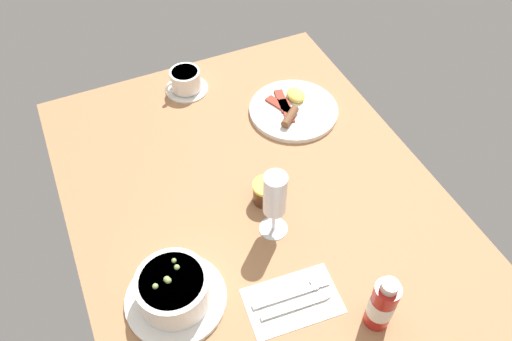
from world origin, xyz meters
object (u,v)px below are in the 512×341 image
at_px(porridge_bowl, 174,291).
at_px(breakfast_plate, 293,109).
at_px(wine_glass, 274,198).
at_px(sauce_bottle_red, 382,305).
at_px(coffee_cup, 185,81).
at_px(jam_jar, 266,192).
at_px(cutlery_setting, 295,300).

distance_m(porridge_bowl, breakfast_plate, 0.61).
bearing_deg(wine_glass, sauce_bottle_red, 18.51).
bearing_deg(coffee_cup, porridge_bowl, -20.94).
relative_size(jam_jar, sauce_bottle_red, 0.42).
relative_size(cutlery_setting, breakfast_plate, 0.83).
xyz_separation_m(porridge_bowl, wine_glass, (-0.08, 0.25, 0.07)).
bearing_deg(porridge_bowl, breakfast_plate, 130.54).
relative_size(sauce_bottle_red, breakfast_plate, 0.61).
bearing_deg(cutlery_setting, porridge_bowl, -114.34).
distance_m(porridge_bowl, jam_jar, 0.31).
height_order(cutlery_setting, sauce_bottle_red, sauce_bottle_red).
relative_size(porridge_bowl, sauce_bottle_red, 1.38).
bearing_deg(breakfast_plate, porridge_bowl, -49.46).
height_order(porridge_bowl, wine_glass, wine_glass).
height_order(coffee_cup, breakfast_plate, coffee_cup).
distance_m(coffee_cup, sauce_bottle_red, 0.81).
relative_size(jam_jar, breakfast_plate, 0.26).
xyz_separation_m(cutlery_setting, wine_glass, (-0.17, 0.03, 0.11)).
xyz_separation_m(porridge_bowl, cutlery_setting, (0.10, 0.22, -0.04)).
bearing_deg(wine_glass, breakfast_plate, 146.30).
height_order(porridge_bowl, jam_jar, porridge_bowl).
bearing_deg(jam_jar, wine_glass, -14.24).
bearing_deg(coffee_cup, cutlery_setting, -1.20).
distance_m(cutlery_setting, coffee_cup, 0.70).
distance_m(cutlery_setting, wine_glass, 0.21).
relative_size(porridge_bowl, wine_glass, 1.13).
height_order(jam_jar, breakfast_plate, jam_jar).
bearing_deg(jam_jar, sauce_bottle_red, 11.36).
distance_m(porridge_bowl, cutlery_setting, 0.24).
xyz_separation_m(jam_jar, breakfast_plate, (-0.24, 0.19, -0.02)).
distance_m(jam_jar, breakfast_plate, 0.31).
xyz_separation_m(coffee_cup, wine_glass, (0.53, 0.02, 0.08)).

